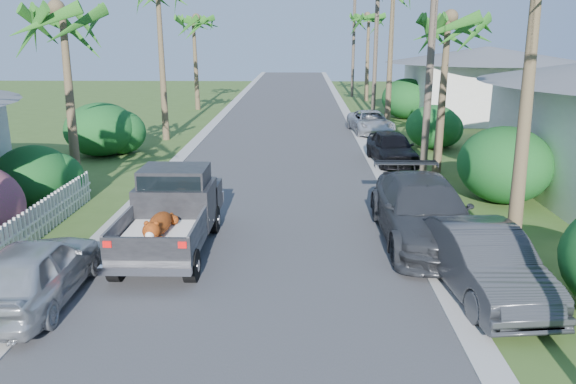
{
  "coord_description": "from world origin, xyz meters",
  "views": [
    {
      "loc": [
        1.11,
        -7.11,
        5.39
      ],
      "look_at": [
        0.78,
        7.0,
        1.4
      ],
      "focal_mm": 35.0,
      "sensor_mm": 36.0,
      "label": 1
    }
  ],
  "objects_px": {
    "palm_l_d": "(194,18)",
    "utility_pole_b": "(431,57)",
    "parked_car_rf": "(392,148)",
    "parked_car_rn": "(484,262)",
    "parked_car_ln": "(34,272)",
    "palm_r_d": "(369,16)",
    "parked_car_rd": "(371,122)",
    "palm_l_b": "(60,10)",
    "utility_pole_d": "(354,43)",
    "house_right_far": "(485,86)",
    "utility_pole_c": "(376,47)",
    "pickup_truck": "(174,209)",
    "palm_r_b": "(448,18)",
    "parked_car_rm": "(423,212)"
  },
  "relations": [
    {
      "from": "palm_l_b",
      "to": "palm_l_d",
      "type": "relative_size",
      "value": 0.96
    },
    {
      "from": "parked_car_rm",
      "to": "utility_pole_c",
      "type": "bearing_deg",
      "value": 86.14
    },
    {
      "from": "pickup_truck",
      "to": "house_right_far",
      "type": "height_order",
      "value": "house_right_far"
    },
    {
      "from": "utility_pole_b",
      "to": "parked_car_rf",
      "type": "bearing_deg",
      "value": 99.55
    },
    {
      "from": "palm_r_d",
      "to": "house_right_far",
      "type": "height_order",
      "value": "palm_r_d"
    },
    {
      "from": "parked_car_ln",
      "to": "palm_r_d",
      "type": "distance_m",
      "value": 38.68
    },
    {
      "from": "palm_l_b",
      "to": "utility_pole_d",
      "type": "xyz_separation_m",
      "value": [
        12.4,
        31.0,
        -1.55
      ]
    },
    {
      "from": "utility_pole_c",
      "to": "palm_l_b",
      "type": "bearing_deg",
      "value": -127.78
    },
    {
      "from": "parked_car_rf",
      "to": "palm_l_d",
      "type": "bearing_deg",
      "value": 118.13
    },
    {
      "from": "parked_car_rn",
      "to": "house_right_far",
      "type": "height_order",
      "value": "house_right_far"
    },
    {
      "from": "palm_r_d",
      "to": "parked_car_rm",
      "type": "bearing_deg",
      "value": -93.69
    },
    {
      "from": "parked_car_ln",
      "to": "utility_pole_d",
      "type": "xyz_separation_m",
      "value": [
        9.93,
        39.64,
        3.9
      ]
    },
    {
      "from": "parked_car_rf",
      "to": "palm_l_d",
      "type": "height_order",
      "value": "palm_l_d"
    },
    {
      "from": "palm_l_b",
      "to": "utility_pole_d",
      "type": "height_order",
      "value": "utility_pole_d"
    },
    {
      "from": "parked_car_rn",
      "to": "palm_r_d",
      "type": "bearing_deg",
      "value": 81.4
    },
    {
      "from": "pickup_truck",
      "to": "house_right_far",
      "type": "xyz_separation_m",
      "value": [
        15.18,
        23.3,
        1.11
      ]
    },
    {
      "from": "parked_car_rf",
      "to": "palm_l_b",
      "type": "height_order",
      "value": "palm_l_b"
    },
    {
      "from": "pickup_truck",
      "to": "parked_car_rf",
      "type": "distance_m",
      "value": 12.21
    },
    {
      "from": "parked_car_rm",
      "to": "palm_r_b",
      "type": "height_order",
      "value": "palm_r_b"
    },
    {
      "from": "parked_car_rd",
      "to": "palm_l_b",
      "type": "xyz_separation_m",
      "value": [
        -11.8,
        -12.21,
        5.54
      ]
    },
    {
      "from": "palm_r_d",
      "to": "utility_pole_d",
      "type": "xyz_separation_m",
      "value": [
        -0.9,
        3.0,
        -2.14
      ]
    },
    {
      "from": "utility_pole_c",
      "to": "parked_car_rd",
      "type": "bearing_deg",
      "value": -99.0
    },
    {
      "from": "parked_car_rf",
      "to": "house_right_far",
      "type": "height_order",
      "value": "house_right_far"
    },
    {
      "from": "palm_l_b",
      "to": "utility_pole_d",
      "type": "bearing_deg",
      "value": 68.2
    },
    {
      "from": "parked_car_ln",
      "to": "house_right_far",
      "type": "height_order",
      "value": "house_right_far"
    },
    {
      "from": "palm_r_d",
      "to": "utility_pole_c",
      "type": "xyz_separation_m",
      "value": [
        -0.9,
        -12.0,
        -2.14
      ]
    },
    {
      "from": "parked_car_rm",
      "to": "palm_r_b",
      "type": "bearing_deg",
      "value": 73.59
    },
    {
      "from": "parked_car_rn",
      "to": "utility_pole_b",
      "type": "relative_size",
      "value": 0.49
    },
    {
      "from": "parked_car_rf",
      "to": "palm_l_d",
      "type": "relative_size",
      "value": 0.52
    },
    {
      "from": "utility_pole_d",
      "to": "utility_pole_b",
      "type": "bearing_deg",
      "value": -90.0
    },
    {
      "from": "parked_car_rn",
      "to": "parked_car_rf",
      "type": "distance_m",
      "value": 12.56
    },
    {
      "from": "palm_l_d",
      "to": "utility_pole_b",
      "type": "distance_m",
      "value": 24.31
    },
    {
      "from": "utility_pole_d",
      "to": "parked_car_rn",
      "type": "bearing_deg",
      "value": -90.88
    },
    {
      "from": "parked_car_rn",
      "to": "utility_pole_b",
      "type": "height_order",
      "value": "utility_pole_b"
    },
    {
      "from": "utility_pole_b",
      "to": "utility_pole_c",
      "type": "xyz_separation_m",
      "value": [
        0.0,
        15.0,
        0.0
      ]
    },
    {
      "from": "house_right_far",
      "to": "utility_pole_c",
      "type": "xyz_separation_m",
      "value": [
        -7.4,
        -2.0,
        2.48
      ]
    },
    {
      "from": "parked_car_rn",
      "to": "parked_car_rd",
      "type": "xyz_separation_m",
      "value": [
        0.0,
        20.21,
        -0.12
      ]
    },
    {
      "from": "pickup_truck",
      "to": "parked_car_ln",
      "type": "xyz_separation_m",
      "value": [
        -2.15,
        -3.33,
        -0.31
      ]
    },
    {
      "from": "parked_car_rf",
      "to": "parked_car_ln",
      "type": "bearing_deg",
      "value": -130.53
    },
    {
      "from": "palm_l_b",
      "to": "utility_pole_c",
      "type": "height_order",
      "value": "utility_pole_c"
    },
    {
      "from": "palm_l_d",
      "to": "utility_pole_b",
      "type": "relative_size",
      "value": 0.86
    },
    {
      "from": "parked_car_ln",
      "to": "palm_r_d",
      "type": "bearing_deg",
      "value": -107.84
    },
    {
      "from": "pickup_truck",
      "to": "palm_r_b",
      "type": "xyz_separation_m",
      "value": [
        8.78,
        8.3,
        4.94
      ]
    },
    {
      "from": "parked_car_rn",
      "to": "utility_pole_c",
      "type": "height_order",
      "value": "utility_pole_c"
    },
    {
      "from": "palm_l_d",
      "to": "parked_car_ln",
      "type": "bearing_deg",
      "value": -85.95
    },
    {
      "from": "utility_pole_b",
      "to": "utility_pole_d",
      "type": "distance_m",
      "value": 30.0
    },
    {
      "from": "palm_l_d",
      "to": "palm_l_b",
      "type": "bearing_deg",
      "value": -90.78
    },
    {
      "from": "parked_car_rn",
      "to": "parked_car_ln",
      "type": "relative_size",
      "value": 1.08
    },
    {
      "from": "parked_car_rn",
      "to": "house_right_far",
      "type": "relative_size",
      "value": 0.49
    },
    {
      "from": "palm_l_b",
      "to": "parked_car_rf",
      "type": "bearing_deg",
      "value": 21.15
    }
  ]
}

